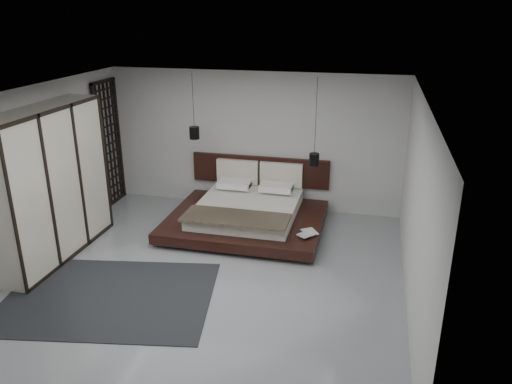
% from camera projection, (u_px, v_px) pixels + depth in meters
% --- Properties ---
extents(floor, '(6.00, 6.00, 0.00)m').
position_uv_depth(floor, '(209.00, 273.00, 7.90)').
color(floor, gray).
rests_on(floor, ground).
extents(ceiling, '(6.00, 6.00, 0.00)m').
position_uv_depth(ceiling, '(202.00, 96.00, 6.92)').
color(ceiling, white).
rests_on(ceiling, wall_back).
extents(wall_back, '(6.00, 0.00, 6.00)m').
position_uv_depth(wall_back, '(254.00, 141.00, 10.14)').
color(wall_back, '#BABAB8').
rests_on(wall_back, floor).
extents(wall_front, '(6.00, 0.00, 6.00)m').
position_uv_depth(wall_front, '(102.00, 298.00, 4.67)').
color(wall_front, '#BABAB8').
rests_on(wall_front, floor).
extents(wall_left, '(0.00, 6.00, 6.00)m').
position_uv_depth(wall_left, '(30.00, 176.00, 8.06)').
color(wall_left, '#BABAB8').
rests_on(wall_left, floor).
extents(wall_right, '(0.00, 6.00, 6.00)m').
position_uv_depth(wall_right, '(416.00, 208.00, 6.75)').
color(wall_right, '#BABAB8').
rests_on(wall_right, floor).
extents(lattice_screen, '(0.05, 0.90, 2.60)m').
position_uv_depth(lattice_screen, '(109.00, 144.00, 10.32)').
color(lattice_screen, black).
rests_on(lattice_screen, floor).
extents(bed, '(2.86, 2.43, 1.09)m').
position_uv_depth(bed, '(247.00, 212.00, 9.50)').
color(bed, black).
rests_on(bed, floor).
extents(book_lower, '(0.36, 0.38, 0.03)m').
position_uv_depth(book_lower, '(304.00, 233.00, 8.64)').
color(book_lower, '#99724C').
rests_on(book_lower, bed).
extents(book_upper, '(0.35, 0.36, 0.02)m').
position_uv_depth(book_upper, '(302.00, 232.00, 8.61)').
color(book_upper, '#99724C').
rests_on(book_upper, book_lower).
extents(pendant_left, '(0.19, 0.19, 1.26)m').
position_uv_depth(pendant_left, '(194.00, 133.00, 9.69)').
color(pendant_left, black).
rests_on(pendant_left, ceiling).
extents(pendant_right, '(0.19, 0.19, 1.63)m').
position_uv_depth(pendant_right, '(314.00, 159.00, 9.31)').
color(pendant_right, black).
rests_on(pendant_right, ceiling).
extents(wardrobe, '(0.60, 2.56, 2.51)m').
position_uv_depth(wardrobe, '(50.00, 184.00, 8.09)').
color(wardrobe, beige).
rests_on(wardrobe, floor).
extents(rug, '(3.30, 2.60, 0.01)m').
position_uv_depth(rug, '(109.00, 297.00, 7.25)').
color(rug, black).
rests_on(rug, floor).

